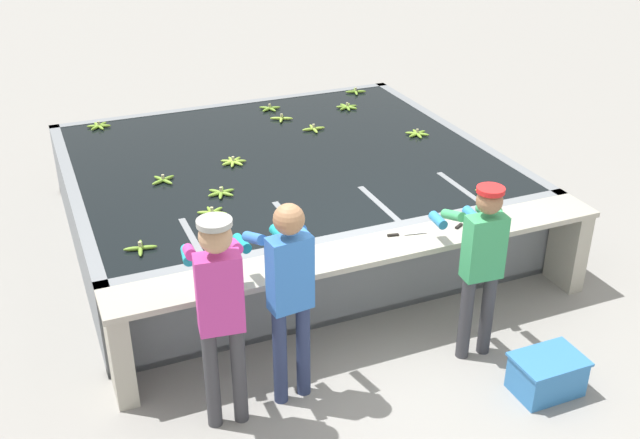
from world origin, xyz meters
name	(u,v)px	position (x,y,z in m)	size (l,w,h in m)	color
ground_plane	(379,346)	(0.00, 0.00, 0.00)	(80.00, 80.00, 0.00)	gray
wash_tank	(283,193)	(0.00, 2.41, 0.43)	(4.48, 3.94, 0.87)	gray
work_ledge	(370,273)	(0.00, 0.23, 0.62)	(4.48, 0.45, 0.87)	#A8A393
worker_0	(220,303)	(-1.47, -0.36, 1.05)	(0.46, 0.74, 1.72)	#38383D
worker_1	(288,285)	(-0.93, -0.28, 1.01)	(0.45, 0.73, 1.69)	navy
worker_2	(481,256)	(0.69, -0.36, 0.94)	(0.44, 0.72, 1.56)	#38383D
banana_bunch_floating_0	(221,193)	(-0.87, 1.73, 0.88)	(0.28, 0.28, 0.08)	#75A333
banana_bunch_floating_1	(99,126)	(-1.69, 4.10, 0.88)	(0.28, 0.28, 0.08)	#7FAD33
banana_bunch_floating_2	(140,248)	(-1.79, 0.94, 0.88)	(0.28, 0.28, 0.08)	#75A333
banana_bunch_floating_3	(417,134)	(1.67, 2.41, 0.88)	(0.27, 0.28, 0.08)	#7FAD33
banana_bunch_floating_4	(281,118)	(0.40, 3.51, 0.88)	(0.27, 0.27, 0.08)	#9EC642
banana_bunch_floating_5	(212,213)	(-1.07, 1.34, 0.88)	(0.27, 0.28, 0.08)	#7FAD33
banana_bunch_floating_6	(490,191)	(1.54, 0.76, 0.88)	(0.26, 0.28, 0.08)	#75A333
banana_bunch_floating_7	(233,162)	(-0.54, 2.43, 0.88)	(0.28, 0.28, 0.08)	#93BC3D
banana_bunch_floating_8	(314,129)	(0.63, 3.02, 0.88)	(0.28, 0.28, 0.08)	#93BC3D
banana_bunch_floating_9	(347,107)	(1.32, 3.59, 0.88)	(0.28, 0.28, 0.08)	#75A333
banana_bunch_floating_10	(163,180)	(-1.32, 2.25, 0.88)	(0.27, 0.27, 0.08)	#75A333
banana_bunch_floating_11	(356,92)	(1.69, 4.13, 0.88)	(0.28, 0.28, 0.08)	#75A333
banana_bunch_floating_12	(270,108)	(0.39, 3.92, 0.88)	(0.27, 0.28, 0.08)	#75A333
knife_0	(401,234)	(0.34, 0.32, 0.87)	(0.35, 0.10, 0.02)	silver
knife_1	(463,223)	(0.94, 0.29, 0.87)	(0.32, 0.20, 0.02)	silver
crate	(547,374)	(0.95, -1.04, 0.16)	(0.55, 0.39, 0.32)	#3375B7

